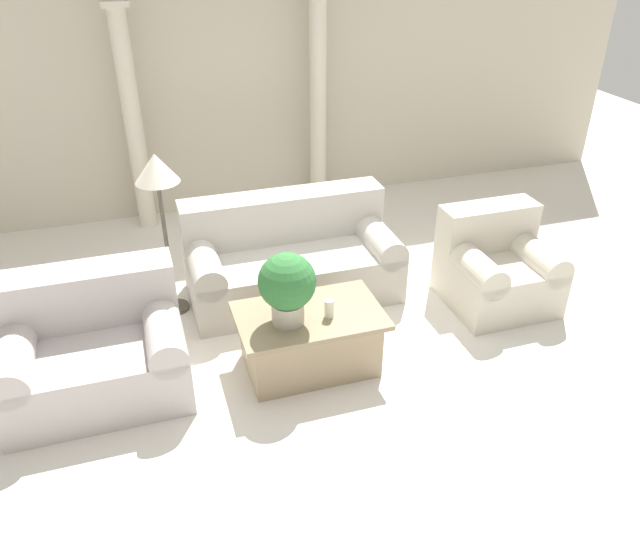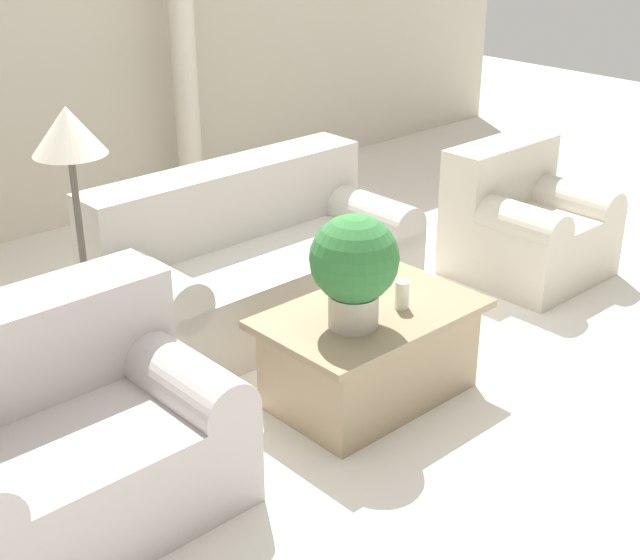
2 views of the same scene
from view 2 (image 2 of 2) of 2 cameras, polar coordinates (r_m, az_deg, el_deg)
The scene contains 10 objects.
ground_plane at distance 5.00m, azimuth 1.40°, elevation -5.25°, with size 16.00×16.00×0.00m, color silver.
wall_back at distance 6.88m, azimuth -16.79°, elevation 16.16°, with size 10.00×0.06×3.20m.
sofa_long at distance 5.40m, azimuth -4.29°, elevation 1.28°, with size 1.91×0.95×0.90m.
loveseat at distance 3.90m, azimuth -16.37°, elevation -9.51°, with size 1.30×0.95×0.90m.
coffee_table at distance 4.57m, azimuth 3.23°, elevation -4.68°, with size 1.12×0.71×0.50m.
potted_plant at distance 4.17m, azimuth 2.20°, elevation 0.99°, with size 0.43×0.43×0.56m.
pillar_candle at distance 4.46m, azimuth 5.27°, elevation -0.94°, with size 0.07×0.07×0.15m.
floor_lamp at distance 4.55m, azimuth -15.69°, elevation 7.94°, with size 0.37×0.37×1.48m.
column_right at distance 7.12m, azimuth -8.72°, elevation 14.09°, with size 0.27×0.27×2.40m.
armchair at distance 6.14m, azimuth 12.95°, elevation 3.65°, with size 0.90×0.87×0.86m.
Camera 2 is at (-3.03, -3.12, 2.48)m, focal length 50.00 mm.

